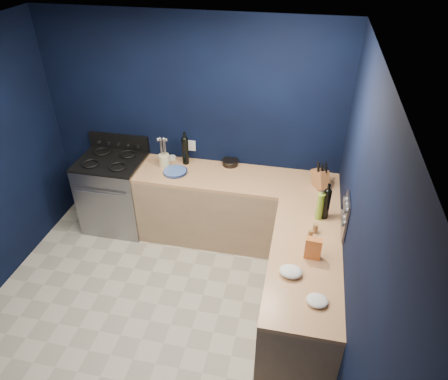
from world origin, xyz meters
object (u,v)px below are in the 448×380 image
(gas_range, at_px, (116,194))
(knife_block, at_px, (320,179))
(plate_stack, at_px, (175,172))
(crouton_bag, at_px, (313,248))
(utensil_crock, at_px, (164,161))

(gas_range, xyz_separation_m, knife_block, (2.46, 0.00, 0.54))
(plate_stack, height_order, crouton_bag, crouton_bag)
(gas_range, height_order, plate_stack, plate_stack)
(gas_range, relative_size, knife_block, 4.52)
(plate_stack, distance_m, knife_block, 1.64)
(plate_stack, distance_m, utensil_crock, 0.21)
(crouton_bag, bearing_deg, gas_range, 159.44)
(plate_stack, relative_size, knife_block, 1.31)
(gas_range, distance_m, knife_block, 2.52)
(utensil_crock, height_order, crouton_bag, crouton_bag)
(plate_stack, distance_m, crouton_bag, 1.94)
(gas_range, bearing_deg, knife_block, 0.07)
(knife_block, bearing_deg, utensil_crock, 143.27)
(utensil_crock, bearing_deg, crouton_bag, -34.73)
(gas_range, distance_m, utensil_crock, 0.84)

